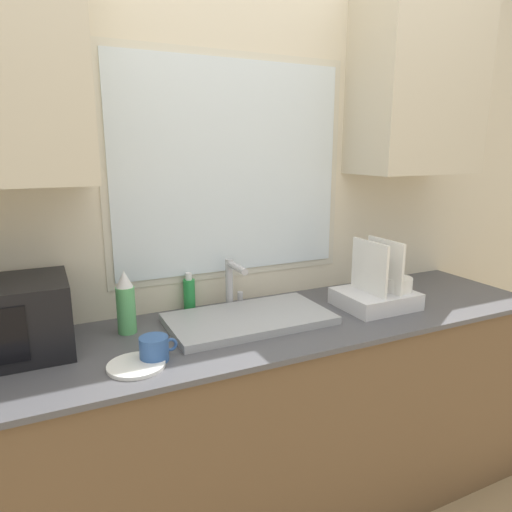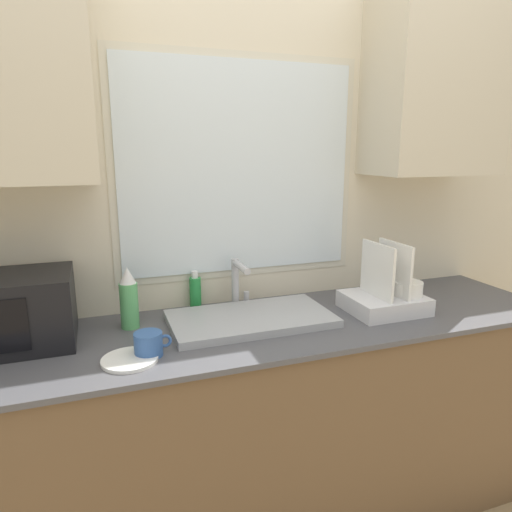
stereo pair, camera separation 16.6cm
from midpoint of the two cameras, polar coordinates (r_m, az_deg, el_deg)
countertop at (r=1.99m, az=-1.78°, el=-20.38°), size 2.49×0.63×0.89m
wall_back at (r=1.93m, az=-5.47°, el=9.49°), size 6.00×0.38×2.60m
sink_basin at (r=1.79m, az=-3.53°, el=-7.89°), size 0.63×0.35×0.03m
faucet at (r=1.91m, az=-5.42°, el=-3.00°), size 0.08×0.18×0.21m
dish_rack at (r=2.00m, az=12.73°, el=-4.47°), size 0.31×0.26×0.29m
spray_bottle at (r=1.76m, az=-18.63°, el=-5.66°), size 0.07×0.07×0.24m
soap_bottle at (r=1.94m, az=-10.79°, el=-4.69°), size 0.05×0.05×0.16m
mug_near_sink at (r=1.53m, az=-15.68°, el=-11.16°), size 0.12×0.09×0.08m
small_plate at (r=1.52m, az=-17.90°, el=-12.96°), size 0.18×0.18×0.01m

